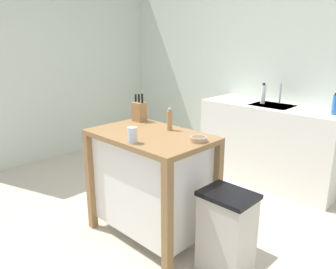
{
  "coord_description": "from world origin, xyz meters",
  "views": [
    {
      "loc": [
        1.78,
        -1.66,
        1.63
      ],
      "look_at": [
        -0.06,
        0.24,
        0.85
      ],
      "focal_mm": 35.46,
      "sensor_mm": 36.0,
      "label": 1
    }
  ],
  "objects_px": {
    "pepper_grinder": "(170,120)",
    "bottle_dish_soap": "(263,94)",
    "bowl_ceramic_small": "(198,139)",
    "drinking_cup": "(132,135)",
    "bottle_spray_cleaner": "(335,105)",
    "kitchen_island": "(151,180)",
    "sink_faucet": "(280,94)",
    "trash_bin": "(226,234)",
    "knife_block": "(139,111)"
  },
  "relations": [
    {
      "from": "bowl_ceramic_small",
      "to": "drinking_cup",
      "type": "xyz_separation_m",
      "value": [
        -0.32,
        -0.35,
        0.04
      ]
    },
    {
      "from": "pepper_grinder",
      "to": "trash_bin",
      "type": "bearing_deg",
      "value": -12.43
    },
    {
      "from": "bowl_ceramic_small",
      "to": "bottle_spray_cleaner",
      "type": "bearing_deg",
      "value": 75.93
    },
    {
      "from": "knife_block",
      "to": "bowl_ceramic_small",
      "type": "xyz_separation_m",
      "value": [
        0.77,
        -0.11,
        -0.07
      ]
    },
    {
      "from": "bowl_ceramic_small",
      "to": "trash_bin",
      "type": "distance_m",
      "value": 0.69
    },
    {
      "from": "pepper_grinder",
      "to": "sink_faucet",
      "type": "xyz_separation_m",
      "value": [
        0.11,
        1.69,
        0.02
      ]
    },
    {
      "from": "bowl_ceramic_small",
      "to": "bottle_dish_soap",
      "type": "distance_m",
      "value": 1.66
    },
    {
      "from": "kitchen_island",
      "to": "pepper_grinder",
      "type": "bearing_deg",
      "value": 77.93
    },
    {
      "from": "kitchen_island",
      "to": "sink_faucet",
      "type": "distance_m",
      "value": 1.95
    },
    {
      "from": "knife_block",
      "to": "bottle_dish_soap",
      "type": "relative_size",
      "value": 1.08
    },
    {
      "from": "kitchen_island",
      "to": "pepper_grinder",
      "type": "xyz_separation_m",
      "value": [
        0.04,
        0.18,
        0.48
      ]
    },
    {
      "from": "bowl_ceramic_small",
      "to": "drinking_cup",
      "type": "distance_m",
      "value": 0.48
    },
    {
      "from": "bowl_ceramic_small",
      "to": "pepper_grinder",
      "type": "distance_m",
      "value": 0.38
    },
    {
      "from": "knife_block",
      "to": "drinking_cup",
      "type": "xyz_separation_m",
      "value": [
        0.46,
        -0.46,
        -0.03
      ]
    },
    {
      "from": "knife_block",
      "to": "bottle_dish_soap",
      "type": "xyz_separation_m",
      "value": [
        0.4,
        1.51,
        0.02
      ]
    },
    {
      "from": "pepper_grinder",
      "to": "sink_faucet",
      "type": "bearing_deg",
      "value": 86.22
    },
    {
      "from": "bottle_dish_soap",
      "to": "bowl_ceramic_small",
      "type": "bearing_deg",
      "value": -76.81
    },
    {
      "from": "knife_block",
      "to": "sink_faucet",
      "type": "relative_size",
      "value": 1.15
    },
    {
      "from": "drinking_cup",
      "to": "bottle_spray_cleaner",
      "type": "height_order",
      "value": "bottle_spray_cleaner"
    },
    {
      "from": "bowl_ceramic_small",
      "to": "drinking_cup",
      "type": "height_order",
      "value": "drinking_cup"
    },
    {
      "from": "bowl_ceramic_small",
      "to": "sink_faucet",
      "type": "height_order",
      "value": "sink_faucet"
    },
    {
      "from": "bottle_dish_soap",
      "to": "trash_bin",
      "type": "bearing_deg",
      "value": -67.3
    },
    {
      "from": "knife_block",
      "to": "bottle_spray_cleaner",
      "type": "distance_m",
      "value": 1.89
    },
    {
      "from": "drinking_cup",
      "to": "bottle_dish_soap",
      "type": "bearing_deg",
      "value": 91.77
    },
    {
      "from": "bowl_ceramic_small",
      "to": "bottle_dish_soap",
      "type": "xyz_separation_m",
      "value": [
        -0.38,
        1.61,
        0.09
      ]
    },
    {
      "from": "kitchen_island",
      "to": "trash_bin",
      "type": "xyz_separation_m",
      "value": [
        0.73,
        0.03,
        -0.19
      ]
    },
    {
      "from": "drinking_cup",
      "to": "bottle_spray_cleaner",
      "type": "xyz_separation_m",
      "value": [
        0.72,
        1.94,
        0.04
      ]
    },
    {
      "from": "bowl_ceramic_small",
      "to": "bottle_dish_soap",
      "type": "height_order",
      "value": "bottle_dish_soap"
    },
    {
      "from": "knife_block",
      "to": "bowl_ceramic_small",
      "type": "bearing_deg",
      "value": -8.01
    },
    {
      "from": "trash_bin",
      "to": "bottle_dish_soap",
      "type": "xyz_separation_m",
      "value": [
        -0.71,
        1.69,
        0.7
      ]
    },
    {
      "from": "bowl_ceramic_small",
      "to": "sink_faucet",
      "type": "bearing_deg",
      "value": 98.1
    },
    {
      "from": "sink_faucet",
      "to": "bottle_spray_cleaner",
      "type": "relative_size",
      "value": 1.04
    },
    {
      "from": "bowl_ceramic_small",
      "to": "pepper_grinder",
      "type": "xyz_separation_m",
      "value": [
        -0.36,
        0.08,
        0.07
      ]
    },
    {
      "from": "knife_block",
      "to": "drinking_cup",
      "type": "bearing_deg",
      "value": -45.37
    },
    {
      "from": "drinking_cup",
      "to": "sink_faucet",
      "type": "relative_size",
      "value": 0.53
    },
    {
      "from": "bottle_spray_cleaner",
      "to": "knife_block",
      "type": "bearing_deg",
      "value": -128.37
    },
    {
      "from": "bottle_dish_soap",
      "to": "sink_faucet",
      "type": "bearing_deg",
      "value": 51.07
    },
    {
      "from": "kitchen_island",
      "to": "drinking_cup",
      "type": "height_order",
      "value": "drinking_cup"
    },
    {
      "from": "sink_faucet",
      "to": "bottle_spray_cleaner",
      "type": "xyz_separation_m",
      "value": [
        0.65,
        -0.18,
        -0.01
      ]
    },
    {
      "from": "pepper_grinder",
      "to": "bottle_dish_soap",
      "type": "bearing_deg",
      "value": 90.53
    },
    {
      "from": "trash_bin",
      "to": "bottle_dish_soap",
      "type": "distance_m",
      "value": 1.96
    },
    {
      "from": "drinking_cup",
      "to": "bottle_spray_cleaner",
      "type": "distance_m",
      "value": 2.07
    },
    {
      "from": "bottle_spray_cleaner",
      "to": "pepper_grinder",
      "type": "bearing_deg",
      "value": -116.76
    },
    {
      "from": "drinking_cup",
      "to": "pepper_grinder",
      "type": "height_order",
      "value": "pepper_grinder"
    },
    {
      "from": "bowl_ceramic_small",
      "to": "drinking_cup",
      "type": "relative_size",
      "value": 1.07
    },
    {
      "from": "bottle_dish_soap",
      "to": "kitchen_island",
      "type": "bearing_deg",
      "value": -90.81
    },
    {
      "from": "bottle_spray_cleaner",
      "to": "trash_bin",
      "type": "bearing_deg",
      "value": -92.39
    },
    {
      "from": "knife_block",
      "to": "drinking_cup",
      "type": "relative_size",
      "value": 2.18
    },
    {
      "from": "knife_block",
      "to": "trash_bin",
      "type": "height_order",
      "value": "knife_block"
    },
    {
      "from": "bowl_ceramic_small",
      "to": "sink_faucet",
      "type": "distance_m",
      "value": 1.79
    }
  ]
}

